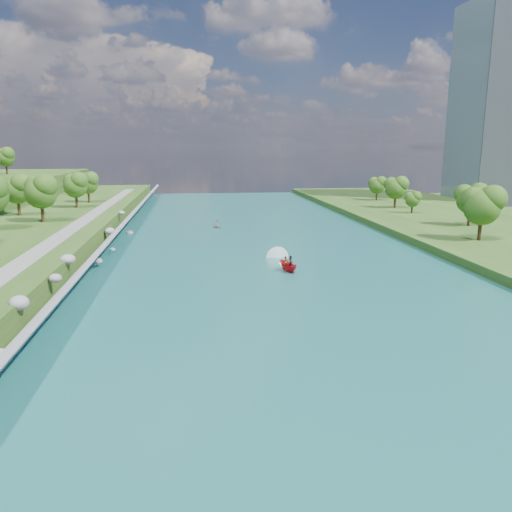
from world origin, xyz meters
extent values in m
plane|color=#2D5119|center=(0.00, 0.00, 0.00)|extent=(260.00, 260.00, 0.00)
cube|color=#175759|center=(0.00, 20.00, 0.05)|extent=(55.00, 240.00, 0.10)
cube|color=slate|center=(-25.85, 20.00, 1.80)|extent=(3.54, 236.00, 4.05)
ellipsoid|color=gray|center=(-27.47, -7.95, 3.50)|extent=(1.78, 1.77, 1.40)
ellipsoid|color=gray|center=(-26.74, 1.60, 3.31)|extent=(1.41, 1.29, 1.01)
ellipsoid|color=gray|center=(-27.42, 10.17, 3.53)|extent=(1.89, 2.05, 1.30)
ellipsoid|color=gray|center=(-25.56, 20.14, 0.95)|extent=(1.24, 1.46, 0.91)
ellipsoid|color=gray|center=(-24.90, 29.14, 0.86)|extent=(0.93, 1.09, 0.70)
ellipsoid|color=gray|center=(-26.55, 37.61, 2.61)|extent=(1.72, 2.20, 1.28)
ellipsoid|color=gray|center=(-24.63, 49.96, 0.14)|extent=(1.48, 1.74, 1.03)
ellipsoid|color=gray|center=(-26.81, 55.94, 3.58)|extent=(1.48, 1.61, 0.90)
cube|color=gray|center=(-32.50, 20.00, 3.55)|extent=(3.00, 200.00, 0.10)
cube|color=gray|center=(82.50, 95.00, 30.00)|extent=(22.00, 22.00, 60.00)
ellipsoid|color=#255516|center=(-39.90, 44.77, 8.78)|extent=(6.33, 6.33, 10.56)
ellipsoid|color=#255516|center=(-47.43, 54.90, 8.55)|extent=(6.06, 6.06, 10.10)
ellipsoid|color=#255516|center=(-38.63, 67.66, 8.35)|extent=(5.82, 5.82, 9.70)
ellipsoid|color=#255516|center=(-38.07, 79.13, 8.09)|extent=(5.51, 5.51, 9.19)
ellipsoid|color=#255516|center=(37.91, 26.32, 7.09)|extent=(6.71, 6.71, 11.18)
ellipsoid|color=#255516|center=(44.99, 42.04, 6.64)|extent=(6.16, 6.16, 10.27)
ellipsoid|color=#255516|center=(42.02, 62.83, 4.62)|extent=(3.75, 3.75, 6.25)
ellipsoid|color=#255516|center=(42.13, 73.78, 6.44)|extent=(5.92, 5.92, 9.87)
ellipsoid|color=#255516|center=(44.34, 93.27, 5.76)|extent=(5.11, 5.11, 8.51)
ellipsoid|color=#255516|center=(-70.21, 116.10, 13.94)|extent=(5.93, 5.93, 9.89)
imported|color=red|center=(1.69, 14.15, 0.86)|extent=(2.54, 4.22, 1.53)
imported|color=#66605B|center=(1.29, 13.75, 1.39)|extent=(0.81, 0.71, 1.88)
imported|color=#66605B|center=(2.19, 14.65, 1.33)|extent=(1.09, 1.03, 1.77)
cube|color=white|center=(1.69, 17.15, 0.13)|extent=(0.90, 5.00, 0.06)
imported|color=gray|center=(-6.36, 54.97, 0.37)|extent=(2.89, 3.21, 0.55)
imported|color=#66605B|center=(-6.36, 54.97, 1.06)|extent=(0.81, 0.68, 1.42)
camera|label=1|loc=(-11.49, -53.75, 17.36)|focal=35.00mm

